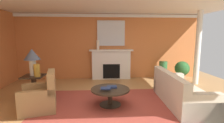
{
  "coord_description": "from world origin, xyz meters",
  "views": [
    {
      "loc": [
        -0.28,
        -4.27,
        1.79
      ],
      "look_at": [
        0.06,
        1.0,
        1.0
      ],
      "focal_mm": 26.93,
      "sensor_mm": 36.0,
      "label": 1
    }
  ],
  "objects": [
    {
      "name": "mantel_mirror",
      "position": [
        0.14,
        2.82,
        1.92
      ],
      "size": [
        1.15,
        0.04,
        1.04
      ],
      "primitive_type": "cube",
      "color": "silver"
    },
    {
      "name": "wall_fireplace",
      "position": [
        0.0,
        2.91,
        1.36
      ],
      "size": [
        8.09,
        0.12,
        2.72
      ],
      "primitive_type": "cube",
      "color": "#CC723D",
      "rests_on": "ground_plane"
    },
    {
      "name": "fireplace",
      "position": [
        0.14,
        2.7,
        0.59
      ],
      "size": [
        1.8,
        0.35,
        1.25
      ],
      "color": "white",
      "rests_on": "ground_plane"
    },
    {
      "name": "book_art_folio",
      "position": [
        -0.18,
        -0.25,
        0.52
      ],
      "size": [
        0.25,
        0.18,
        0.03
      ],
      "primitive_type": "cube",
      "rotation": [
        0.0,
        0.0,
        -0.06
      ],
      "color": "navy",
      "rests_on": "coffee_table"
    },
    {
      "name": "vase_mantel_left",
      "position": [
        -0.41,
        2.65,
        1.44
      ],
      "size": [
        0.12,
        0.12,
        0.39
      ],
      "primitive_type": "cylinder",
      "color": "beige",
      "rests_on": "fireplace"
    },
    {
      "name": "area_rug",
      "position": [
        -0.05,
        -0.08,
        0.01
      ],
      "size": [
        3.8,
        2.5,
        0.01
      ],
      "primitive_type": "cube",
      "color": "#993D33",
      "rests_on": "ground_plane"
    },
    {
      "name": "book_red_cover",
      "position": [
        -0.01,
        -0.01,
        0.47
      ],
      "size": [
        0.26,
        0.17,
        0.05
      ],
      "primitive_type": "cube",
      "rotation": [
        0.0,
        0.0,
        0.07
      ],
      "color": "navy",
      "rests_on": "coffee_table"
    },
    {
      "name": "sofa",
      "position": [
        1.8,
        -0.1,
        0.3
      ],
      "size": [
        0.98,
        2.13,
        0.85
      ],
      "color": "beige",
      "rests_on": "ground_plane"
    },
    {
      "name": "ground_plane",
      "position": [
        0.0,
        0.0,
        0.0
      ],
      "size": [
        9.74,
        9.74,
        0.0
      ],
      "primitive_type": "plane",
      "color": "tan"
    },
    {
      "name": "potted_plant",
      "position": [
        2.87,
        1.98,
        0.49
      ],
      "size": [
        0.56,
        0.56,
        0.83
      ],
      "color": "#A8754C",
      "rests_on": "ground_plane"
    },
    {
      "name": "vase_on_side_table",
      "position": [
        -2.04,
        0.36,
        0.87
      ],
      "size": [
        0.16,
        0.16,
        0.34
      ],
      "primitive_type": "cylinder",
      "color": "#B7892D",
      "rests_on": "side_table"
    },
    {
      "name": "crown_moulding",
      "position": [
        0.0,
        2.83,
        2.64
      ],
      "size": [
        8.09,
        0.08,
        0.12
      ],
      "primitive_type": "cube",
      "color": "white"
    },
    {
      "name": "side_table",
      "position": [
        -2.19,
        0.48,
        0.4
      ],
      "size": [
        0.56,
        0.56,
        0.7
      ],
      "color": "#2D2319",
      "rests_on": "ground_plane"
    },
    {
      "name": "armchair_near_window",
      "position": [
        -1.77,
        -0.25,
        0.31
      ],
      "size": [
        0.97,
        0.97,
        0.95
      ],
      "color": "#9E7A4C",
      "rests_on": "ground_plane"
    },
    {
      "name": "table_lamp",
      "position": [
        -2.19,
        0.48,
        1.22
      ],
      "size": [
        0.44,
        0.44,
        0.75
      ],
      "color": "beige",
      "rests_on": "side_table"
    },
    {
      "name": "vase_tall_corner",
      "position": [
        2.27,
        2.4,
        0.39
      ],
      "size": [
        0.33,
        0.33,
        0.77
      ],
      "primitive_type": "cylinder",
      "color": "#33703D",
      "rests_on": "ground_plane"
    },
    {
      "name": "coffee_table",
      "position": [
        -0.05,
        -0.08,
        0.34
      ],
      "size": [
        1.0,
        1.0,
        0.45
      ],
      "color": "#2D2319",
      "rests_on": "ground_plane"
    },
    {
      "name": "column_white",
      "position": [
        3.32,
        1.76,
        1.36
      ],
      "size": [
        0.2,
        0.2,
        2.72
      ],
      "primitive_type": "cylinder",
      "color": "white",
      "rests_on": "ground_plane"
    }
  ]
}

